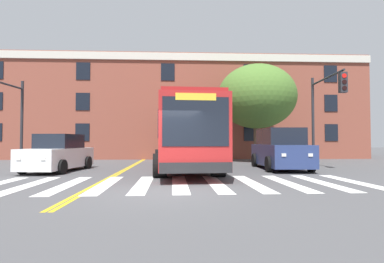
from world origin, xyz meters
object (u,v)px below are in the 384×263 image
object	(u,v)px
traffic_light_near_corner	(324,102)
traffic_light_far_corner	(7,107)
car_navy_far_lane	(280,150)
street_tree_curbside_large	(257,97)
city_bus	(182,134)
car_white_near_lane	(59,154)

from	to	relation	value
traffic_light_near_corner	traffic_light_far_corner	world-z (taller)	traffic_light_near_corner
car_navy_far_lane	traffic_light_far_corner	size ratio (longest dim) A/B	1.01
traffic_light_near_corner	street_tree_curbside_large	size ratio (longest dim) A/B	0.77
city_bus	traffic_light_near_corner	xyz separation A→B (m)	(7.91, 0.25, 1.79)
traffic_light_near_corner	city_bus	bearing A→B (deg)	-178.22
city_bus	traffic_light_near_corner	distance (m)	8.11
city_bus	traffic_light_far_corner	bearing A→B (deg)	177.00
car_navy_far_lane	traffic_light_near_corner	xyz separation A→B (m)	(2.76, 0.63, 2.61)
car_navy_far_lane	traffic_light_near_corner	world-z (taller)	traffic_light_near_corner
street_tree_curbside_large	car_white_near_lane	bearing A→B (deg)	-152.92
car_white_near_lane	city_bus	bearing A→B (deg)	8.67
traffic_light_near_corner	traffic_light_far_corner	size ratio (longest dim) A/B	1.07
car_white_near_lane	traffic_light_near_corner	distance (m)	14.34
city_bus	street_tree_curbside_large	distance (m)	7.78
car_white_near_lane	traffic_light_far_corner	xyz separation A→B (m)	(-3.33, 1.43, 2.50)
city_bus	car_white_near_lane	size ratio (longest dim) A/B	2.62
city_bus	street_tree_curbside_large	xyz separation A→B (m)	(5.34, 4.92, 2.79)
car_navy_far_lane	traffic_light_far_corner	xyz separation A→B (m)	(-14.59, 0.88, 2.31)
traffic_light_near_corner	street_tree_curbside_large	distance (m)	5.43
city_bus	car_white_near_lane	xyz separation A→B (m)	(-6.11, -0.93, -1.01)
car_white_near_lane	traffic_light_far_corner	size ratio (longest dim) A/B	0.93
city_bus	street_tree_curbside_large	size ratio (longest dim) A/B	1.75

